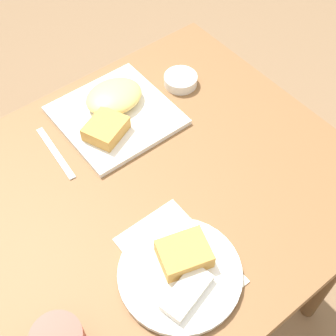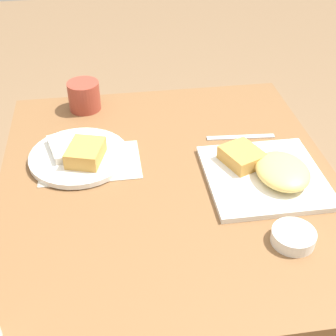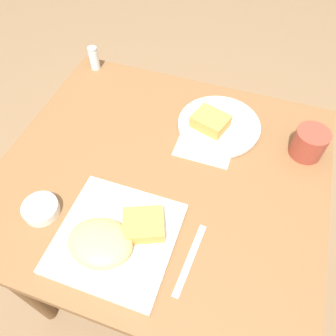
{
  "view_description": "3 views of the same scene",
  "coord_description": "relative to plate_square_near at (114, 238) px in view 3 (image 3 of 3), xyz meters",
  "views": [
    {
      "loc": [
        0.37,
        0.51,
        1.66
      ],
      "look_at": [
        -0.02,
        0.02,
        0.82
      ],
      "focal_mm": 50.0,
      "sensor_mm": 36.0,
      "label": 1
    },
    {
      "loc": [
        -0.88,
        0.13,
        1.47
      ],
      "look_at": [
        -0.03,
        0.01,
        0.82
      ],
      "focal_mm": 50.0,
      "sensor_mm": 36.0,
      "label": 2
    },
    {
      "loc": [
        0.19,
        -0.5,
        1.51
      ],
      "look_at": [
        0.02,
        -0.0,
        0.79
      ],
      "focal_mm": 35.0,
      "sensor_mm": 36.0,
      "label": 3
    }
  ],
  "objects": [
    {
      "name": "salt_shaker",
      "position": [
        -0.35,
        0.6,
        0.01
      ],
      "size": [
        0.03,
        0.03,
        0.08
      ],
      "color": "white",
      "rests_on": "dining_table"
    },
    {
      "name": "plate_square_near",
      "position": [
        0.0,
        0.0,
        0.0
      ],
      "size": [
        0.28,
        0.28,
        0.06
      ],
      "color": "white",
      "rests_on": "dining_table"
    },
    {
      "name": "dining_table",
      "position": [
        0.04,
        0.23,
        -0.12
      ],
      "size": [
        0.91,
        0.82,
        0.77
      ],
      "color": "brown",
      "rests_on": "ground_plane"
    },
    {
      "name": "coffee_mug",
      "position": [
        0.41,
        0.43,
        0.02
      ],
      "size": [
        0.09,
        0.09,
        0.09
      ],
      "color": "#9E3D2D",
      "rests_on": "dining_table"
    },
    {
      "name": "ground_plane",
      "position": [
        0.04,
        0.23,
        -0.79
      ],
      "size": [
        8.0,
        8.0,
        0.0
      ],
      "primitive_type": "plane",
      "color": "#846647"
    },
    {
      "name": "menu_card",
      "position": [
        0.13,
        0.42,
        -0.02
      ],
      "size": [
        0.17,
        0.25,
        0.0
      ],
      "rotation": [
        0.0,
        0.0,
        0.0
      ],
      "color": "beige",
      "rests_on": "dining_table"
    },
    {
      "name": "butter_knife",
      "position": [
        0.18,
        0.01,
        -0.02
      ],
      "size": [
        0.03,
        0.19,
        0.0
      ],
      "rotation": [
        0.0,
        0.0,
        1.5
      ],
      "color": "silver",
      "rests_on": "dining_table"
    },
    {
      "name": "sauce_ramekin",
      "position": [
        -0.21,
        0.01,
        -0.01
      ],
      "size": [
        0.09,
        0.09,
        0.03
      ],
      "color": "white",
      "rests_on": "dining_table"
    },
    {
      "name": "plate_oval_far",
      "position": [
        0.14,
        0.45,
        -0.0
      ],
      "size": [
        0.25,
        0.25,
        0.05
      ],
      "color": "white",
      "rests_on": "menu_card"
    }
  ]
}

